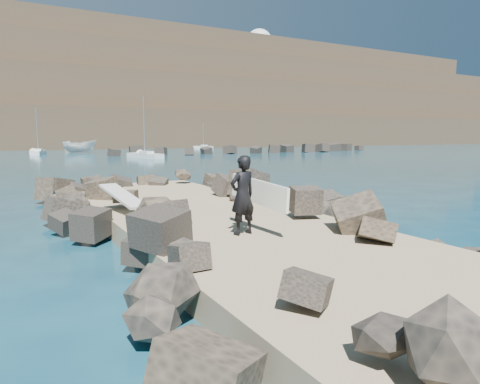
% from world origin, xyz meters
% --- Properties ---
extents(ground, '(800.00, 800.00, 0.00)m').
position_xyz_m(ground, '(0.00, 0.00, 0.00)').
color(ground, '#0F384C').
rests_on(ground, ground).
extents(jetty, '(6.00, 26.00, 0.60)m').
position_xyz_m(jetty, '(0.00, -2.00, 0.30)').
color(jetty, '#8C7759').
rests_on(jetty, ground).
extents(riprap_left, '(2.60, 22.00, 1.00)m').
position_xyz_m(riprap_left, '(-2.90, -1.50, 0.50)').
color(riprap_left, black).
rests_on(riprap_left, ground).
extents(riprap_right, '(2.60, 22.00, 1.00)m').
position_xyz_m(riprap_right, '(2.90, -1.50, 0.50)').
color(riprap_right, black).
rests_on(riprap_right, ground).
extents(breakwater_secondary, '(52.00, 4.00, 1.20)m').
position_xyz_m(breakwater_secondary, '(35.00, 55.00, 0.60)').
color(breakwater_secondary, black).
rests_on(breakwater_secondary, ground).
extents(headland, '(360.00, 140.00, 32.00)m').
position_xyz_m(headland, '(10.00, 160.00, 16.00)').
color(headland, '#2D4919').
rests_on(headland, ground).
extents(surfboard_resting, '(1.04, 2.41, 0.08)m').
position_xyz_m(surfboard_resting, '(-2.41, 2.31, 1.04)').
color(surfboard_resting, beige).
rests_on(surfboard_resting, riprap_left).
extents(boat_imported, '(6.33, 3.45, 2.32)m').
position_xyz_m(boat_imported, '(6.81, 72.71, 1.16)').
color(boat_imported, silver).
rests_on(boat_imported, ground).
extents(surfer_with_board, '(0.94, 2.43, 1.96)m').
position_xyz_m(surfer_with_board, '(-0.47, -2.09, 1.59)').
color(surfer_with_board, black).
rests_on(surfer_with_board, jetty).
extents(radome, '(11.94, 11.94, 18.90)m').
position_xyz_m(radome, '(98.55, 159.60, 42.99)').
color(radome, silver).
rests_on(radome, headland).
extents(sailboat_c, '(3.47, 7.26, 8.57)m').
position_xyz_m(sailboat_c, '(11.63, 47.46, 0.35)').
color(sailboat_c, silver).
rests_on(sailboat_c, ground).
extents(sailboat_f, '(3.70, 4.92, 6.38)m').
position_xyz_m(sailboat_f, '(37.14, 84.75, 0.35)').
color(sailboat_f, silver).
rests_on(sailboat_f, ground).
extents(sailboat_b, '(2.97, 6.64, 7.89)m').
position_xyz_m(sailboat_b, '(-0.57, 66.86, 0.35)').
color(sailboat_b, silver).
rests_on(sailboat_b, ground).
extents(headland_buildings, '(137.50, 30.50, 5.00)m').
position_xyz_m(headland_buildings, '(16.81, 152.19, 33.97)').
color(headland_buildings, white).
rests_on(headland_buildings, headland).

